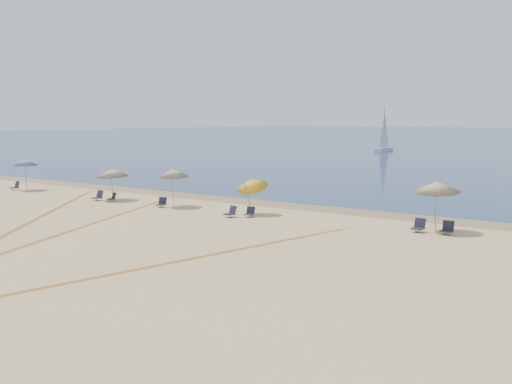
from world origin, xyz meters
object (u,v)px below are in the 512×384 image
(chair_4, at_px, (231,212))
(chair_5, at_px, (250,212))
(umbrella_2, at_px, (173,173))
(chair_2, at_px, (112,197))
(chair_7, at_px, (448,228))
(chair_0, at_px, (16,186))
(chair_6, at_px, (419,226))
(sailboat_1, at_px, (384,138))
(chair_3, at_px, (162,203))
(umbrella_4, at_px, (437,187))
(umbrella_1, at_px, (112,173))
(umbrella_3, at_px, (252,183))
(chair_1, at_px, (98,196))
(umbrella_0, at_px, (25,162))

(chair_4, bearing_deg, chair_5, 51.81)
(umbrella_2, bearing_deg, chair_5, -6.11)
(chair_2, relative_size, chair_7, 1.05)
(chair_0, height_order, chair_4, chair_0)
(chair_6, height_order, chair_7, chair_6)
(sailboat_1, bearing_deg, chair_2, -80.57)
(chair_2, relative_size, chair_4, 0.94)
(chair_0, xyz_separation_m, chair_2, (11.50, -0.04, -0.03))
(umbrella_2, bearing_deg, chair_3, -107.05)
(sailboat_1, bearing_deg, chair_0, -89.74)
(umbrella_4, bearing_deg, chair_5, -169.00)
(chair_3, distance_m, sailboat_1, 72.97)
(umbrella_1, bearing_deg, umbrella_3, 2.07)
(umbrella_2, relative_size, chair_1, 3.58)
(chair_6, height_order, sailboat_1, sailboat_1)
(chair_0, relative_size, chair_4, 0.95)
(umbrella_3, xyz_separation_m, chair_5, (0.56, -0.97, -1.59))
(umbrella_0, distance_m, chair_7, 33.76)
(umbrella_3, bearing_deg, umbrella_1, -177.93)
(chair_0, distance_m, chair_3, 16.32)
(umbrella_1, bearing_deg, sailboat_1, 96.45)
(umbrella_3, bearing_deg, sailboat_1, 105.68)
(chair_1, relative_size, chair_3, 0.93)
(chair_1, relative_size, chair_4, 0.93)
(umbrella_4, height_order, sailboat_1, sailboat_1)
(umbrella_1, relative_size, chair_2, 3.24)
(umbrella_4, distance_m, chair_6, 2.23)
(umbrella_0, bearing_deg, chair_1, -5.32)
(chair_4, distance_m, chair_6, 10.75)
(umbrella_4, height_order, chair_2, umbrella_4)
(chair_7, bearing_deg, umbrella_0, 177.72)
(umbrella_1, relative_size, chair_6, 3.35)
(chair_6, bearing_deg, chair_3, -172.79)
(chair_6, bearing_deg, chair_4, -167.51)
(umbrella_1, distance_m, chair_0, 11.04)
(chair_0, relative_size, chair_6, 1.04)
(umbrella_1, relative_size, umbrella_2, 0.91)
(umbrella_0, height_order, chair_0, umbrella_0)
(chair_3, bearing_deg, chair_0, 161.68)
(chair_0, xyz_separation_m, chair_1, (10.38, -0.33, 0.01))
(chair_1, xyz_separation_m, chair_7, (23.96, 1.65, -0.01))
(umbrella_2, distance_m, umbrella_3, 6.12)
(umbrella_1, xyz_separation_m, umbrella_3, (11.78, 0.42, -0.08))
(umbrella_4, relative_size, chair_6, 3.83)
(chair_2, bearing_deg, sailboat_1, 115.38)
(umbrella_4, xyz_separation_m, chair_7, (0.82, -0.68, -1.98))
(chair_0, bearing_deg, chair_4, 4.68)
(chair_3, relative_size, chair_4, 1.00)
(umbrella_0, height_order, sailboat_1, sailboat_1)
(umbrella_0, distance_m, chair_1, 9.97)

